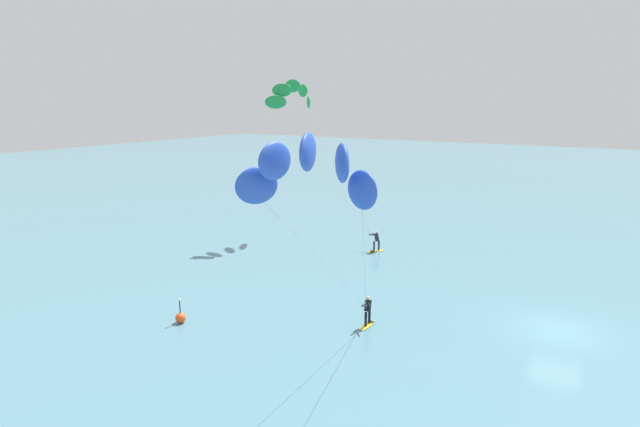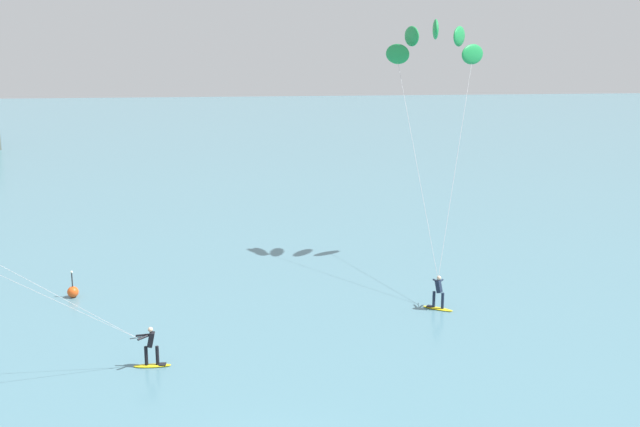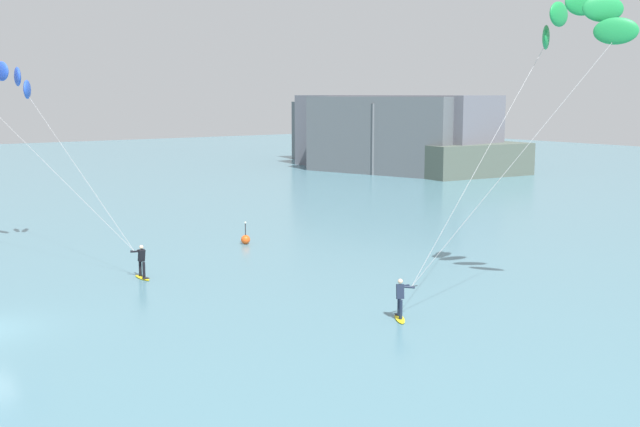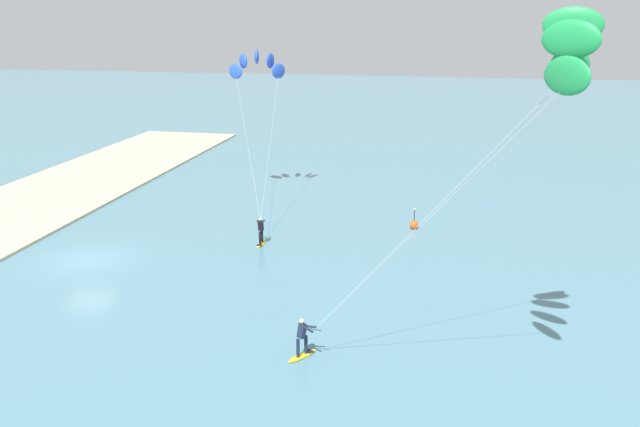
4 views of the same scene
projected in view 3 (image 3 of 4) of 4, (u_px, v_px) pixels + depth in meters
name	position (u px, v px, depth m)	size (l,w,h in m)	color
kitesurfer_nearshore	(9.00, 89.00, 44.28)	(12.87, 5.63, 10.86)	yellow
kitesurfer_mid_water	(573.00, 30.00, 34.08)	(5.51, 10.55, 13.48)	yellow
marker_buoy	(246.00, 239.00, 48.08)	(0.56, 0.56, 1.38)	#EA5119
distant_headland	(391.00, 137.00, 97.27)	(34.94, 19.94, 8.90)	#565B60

